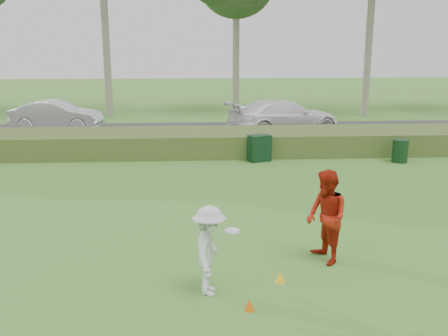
{
  "coord_description": "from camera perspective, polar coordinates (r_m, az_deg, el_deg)",
  "views": [
    {
      "loc": [
        -0.74,
        -8.38,
        4.36
      ],
      "look_at": [
        0.0,
        4.0,
        1.3
      ],
      "focal_mm": 40.0,
      "sensor_mm": 36.0,
      "label": 1
    }
  ],
  "objects": [
    {
      "name": "ground",
      "position": [
        9.47,
        1.49,
        -13.55
      ],
      "size": [
        120.0,
        120.0,
        0.0
      ],
      "primitive_type": "plane",
      "color": "#3A7727",
      "rests_on": "ground"
    },
    {
      "name": "reed_strip",
      "position": [
        20.76,
        -1.32,
        3.0
      ],
      "size": [
        80.0,
        3.0,
        0.9
      ],
      "primitive_type": "cube",
      "color": "#425A24",
      "rests_on": "ground"
    },
    {
      "name": "park_road",
      "position": [
        25.75,
        -1.73,
        4.18
      ],
      "size": [
        80.0,
        6.0,
        0.06
      ],
      "primitive_type": "cube",
      "color": "#2D2D2D",
      "rests_on": "ground"
    },
    {
      "name": "player_white",
      "position": [
        8.96,
        -1.66,
        -9.42
      ],
      "size": [
        0.92,
        1.14,
        1.64
      ],
      "rotation": [
        0.0,
        0.0,
        1.41
      ],
      "color": "silver",
      "rests_on": "ground"
    },
    {
      "name": "player_red",
      "position": [
        10.38,
        11.62,
        -5.52
      ],
      "size": [
        0.94,
        1.09,
        1.94
      ],
      "primitive_type": "imported",
      "rotation": [
        0.0,
        0.0,
        -1.33
      ],
      "color": "#A91E0E",
      "rests_on": "ground"
    },
    {
      "name": "cone_orange",
      "position": [
        8.73,
        2.91,
        -15.36
      ],
      "size": [
        0.18,
        0.18,
        0.2
      ],
      "primitive_type": "cone",
      "color": "#DC5D0B",
      "rests_on": "ground"
    },
    {
      "name": "cone_yellow",
      "position": [
        9.68,
        6.43,
        -12.26
      ],
      "size": [
        0.21,
        0.21,
        0.23
      ],
      "primitive_type": "cone",
      "color": "yellow",
      "rests_on": "ground"
    },
    {
      "name": "utility_cabinet",
      "position": [
        19.23,
        4.07,
        2.27
      ],
      "size": [
        0.94,
        0.75,
        1.02
      ],
      "primitive_type": "cube",
      "rotation": [
        0.0,
        0.0,
        0.34
      ],
      "color": "black",
      "rests_on": "ground"
    },
    {
      "name": "trash_bin",
      "position": [
        20.18,
        19.48,
        1.86
      ],
      "size": [
        0.7,
        0.7,
        0.88
      ],
      "primitive_type": "cylinder",
      "rotation": [
        0.0,
        0.0,
        -0.22
      ],
      "color": "black",
      "rests_on": "ground"
    },
    {
      "name": "car_mid",
      "position": [
        27.46,
        -18.55,
        5.73
      ],
      "size": [
        4.74,
        2.08,
        1.52
      ],
      "primitive_type": "imported",
      "rotation": [
        0.0,
        0.0,
        1.47
      ],
      "color": "silver",
      "rests_on": "park_road"
    },
    {
      "name": "car_right",
      "position": [
        25.23,
        6.86,
        5.86
      ],
      "size": [
        6.17,
        4.01,
        1.66
      ],
      "primitive_type": "imported",
      "rotation": [
        0.0,
        0.0,
        1.89
      ],
      "color": "white",
      "rests_on": "park_road"
    }
  ]
}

